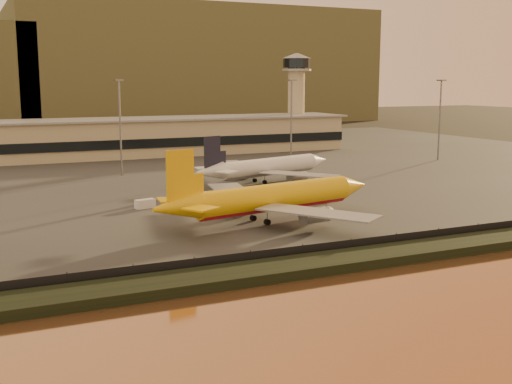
% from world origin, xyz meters
% --- Properties ---
extents(ground, '(900.00, 900.00, 0.00)m').
position_xyz_m(ground, '(0.00, 0.00, 0.00)').
color(ground, black).
rests_on(ground, ground).
extents(embankment, '(320.00, 7.00, 1.40)m').
position_xyz_m(embankment, '(0.00, -17.00, 0.70)').
color(embankment, black).
rests_on(embankment, ground).
extents(tarmac, '(320.00, 220.00, 0.20)m').
position_xyz_m(tarmac, '(0.00, 95.00, 0.10)').
color(tarmac, '#2D2D2D').
rests_on(tarmac, ground).
extents(perimeter_fence, '(300.00, 0.05, 2.20)m').
position_xyz_m(perimeter_fence, '(0.00, -13.00, 1.30)').
color(perimeter_fence, black).
rests_on(perimeter_fence, tarmac).
extents(terminal_building, '(202.00, 25.00, 12.60)m').
position_xyz_m(terminal_building, '(-14.52, 125.55, 6.25)').
color(terminal_building, tan).
rests_on(terminal_building, tarmac).
extents(control_tower, '(11.20, 11.20, 35.50)m').
position_xyz_m(control_tower, '(70.00, 131.00, 21.66)').
color(control_tower, tan).
rests_on(control_tower, tarmac).
extents(apron_light_masts, '(152.20, 12.20, 25.40)m').
position_xyz_m(apron_light_masts, '(15.00, 75.00, 15.70)').
color(apron_light_masts, slate).
rests_on(apron_light_masts, tarmac).
extents(distant_hills, '(470.00, 160.00, 70.00)m').
position_xyz_m(distant_hills, '(-20.74, 340.00, 31.39)').
color(distant_hills, brown).
rests_on(distant_hills, ground).
extents(dhl_cargo_jet, '(46.83, 45.18, 14.05)m').
position_xyz_m(dhl_cargo_jet, '(1.40, 12.11, 4.39)').
color(dhl_cargo_jet, '#E5AD0C').
rests_on(dhl_cargo_jet, tarmac).
extents(white_narrowbody_jet, '(42.44, 40.43, 12.43)m').
position_xyz_m(white_narrowbody_jet, '(20.32, 53.65, 3.91)').
color(white_narrowbody_jet, white).
rests_on(white_narrowbody_jet, tarmac).
extents(gse_vehicle_yellow, '(4.95, 3.52, 2.03)m').
position_xyz_m(gse_vehicle_yellow, '(19.34, 23.80, 1.22)').
color(gse_vehicle_yellow, '#E5AD0C').
rests_on(gse_vehicle_yellow, tarmac).
extents(gse_vehicle_white, '(4.19, 2.50, 1.76)m').
position_xyz_m(gse_vehicle_white, '(-16.12, 33.40, 1.08)').
color(gse_vehicle_white, white).
rests_on(gse_vehicle_white, tarmac).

